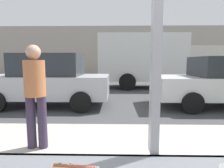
% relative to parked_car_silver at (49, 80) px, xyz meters
% --- Properties ---
extents(ground_plane, '(60.00, 60.00, 0.00)m').
position_rel_parked_car_silver_xyz_m(ground_plane, '(2.53, 2.69, -0.89)').
color(ground_plane, '#424244').
extents(sidewalk_strip, '(16.00, 2.80, 0.14)m').
position_rel_parked_car_silver_xyz_m(sidewalk_strip, '(2.53, -3.71, -0.82)').
color(sidewalk_strip, '#B2ADA3').
rests_on(sidewalk_strip, ground).
extents(window_wall, '(2.93, 0.20, 2.90)m').
position_rel_parked_car_silver_xyz_m(window_wall, '(2.53, -5.23, 0.96)').
color(window_wall, '#423D38').
rests_on(window_wall, ground).
extents(building_facade_far, '(28.00, 1.20, 5.55)m').
position_rel_parked_car_silver_xyz_m(building_facade_far, '(2.53, 16.06, 1.88)').
color(building_facade_far, '#A89E8E').
rests_on(building_facade_far, ground).
extents(parked_car_silver, '(4.12, 1.96, 1.78)m').
position_rel_parked_car_silver_xyz_m(parked_car_silver, '(0.00, 0.00, 0.00)').
color(parked_car_silver, '#BCBCC1').
rests_on(parked_car_silver, ground).
extents(box_truck, '(6.56, 2.44, 3.01)m').
position_rel_parked_car_silver_xyz_m(box_truck, '(4.46, 4.65, 0.74)').
color(box_truck, silver).
rests_on(box_truck, ground).
extents(pedestrian, '(0.32, 0.32, 1.63)m').
position_rel_parked_car_silver_xyz_m(pedestrian, '(1.05, -3.46, 0.18)').
color(pedestrian, '#342A40').
rests_on(pedestrian, sidewalk_strip).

